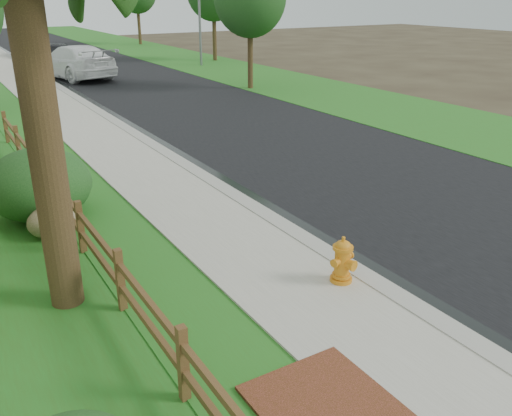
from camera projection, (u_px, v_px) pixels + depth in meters
ground at (414, 330)px, 8.20m from camera, size 120.00×120.00×0.00m
road at (89, 64)px, 38.20m from camera, size 8.00×90.00×0.02m
curb at (26, 67)px, 36.16m from camera, size 0.40×90.00×0.12m
wet_gutter at (32, 67)px, 36.34m from camera, size 0.50×90.00×0.00m
sidewalk at (5, 68)px, 35.54m from camera, size 2.20×90.00×0.10m
verge_far at (179, 58)px, 41.51m from camera, size 6.00×90.00×0.04m
ranch_fence at (65, 205)px, 11.32m from camera, size 0.12×16.92×1.10m
fire_hydrant at (342, 261)px, 9.26m from camera, size 0.55×0.45×0.84m
white_suv at (74, 62)px, 31.37m from camera, size 4.04×6.91×1.88m
dark_car_mid at (57, 55)px, 35.76m from camera, size 3.64×5.39×1.70m
dark_car_far at (32, 47)px, 41.62m from camera, size 2.00×4.70×1.51m
boulder at (54, 221)px, 11.19m from camera, size 1.08×0.82×0.71m
shrub_b at (39, 185)px, 11.97m from camera, size 2.74×2.74×1.60m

